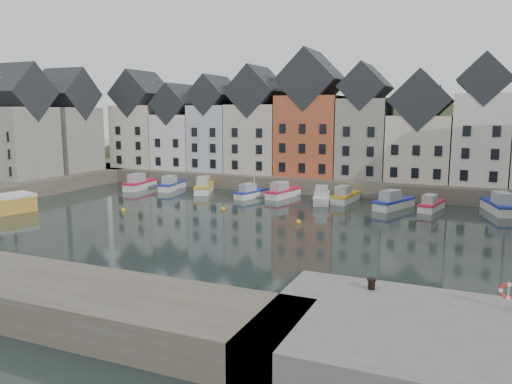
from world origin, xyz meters
The scene contains 19 objects.
ground centered at (0.00, 0.00, 0.00)m, with size 260.00×260.00×0.00m, color black.
far_quay centered at (0.00, 30.00, 1.00)m, with size 90.00×16.00×2.00m, color #514C3E.
near_quay centered at (22.00, -20.00, 1.00)m, with size 18.00×10.00×2.00m, color #60605E.
hillside centered at (0.02, 56.00, -17.96)m, with size 153.60×70.40×64.00m.
far_terrace centered at (3.21, 28.00, 8.88)m, with size 72.37×8.16×17.78m.
left_terrace centered at (-36.00, 13.50, 8.88)m, with size 7.65×17.00×15.69m.
mooring_buoys centered at (-4.00, 5.33, 0.15)m, with size 20.50×5.50×0.50m.
boat_a centered at (-22.44, 17.46, 0.76)m, with size 2.85×6.83×2.55m.
boat_b centered at (-17.82, 18.78, 0.69)m, with size 2.80×6.22×2.30m.
boat_c centered at (-12.25, 18.34, 0.75)m, with size 4.32×6.86×2.52m.
boat_d centered at (-4.62, 17.15, 0.67)m, with size 3.10×5.67×10.35m.
boat_e centered at (-0.84, 18.85, 0.70)m, with size 3.11×6.34×2.34m.
boat_f centered at (4.92, 17.15, 0.71)m, with size 3.37×6.48×2.38m.
boat_g centered at (7.47, 18.63, 0.69)m, with size 2.46×6.22×2.33m.
boat_h centered at (13.56, 16.65, 0.73)m, with size 4.28×6.66×2.45m.
boat_i centered at (17.66, 17.32, 0.62)m, with size 2.77×5.66×2.08m.
boat_j centered at (24.64, 19.02, 0.78)m, with size 3.88×7.16×2.63m.
mooring_bollard centered at (17.15, -16.57, 2.31)m, with size 0.48×0.48×0.56m.
life_ring_post centered at (23.42, -16.78, 2.86)m, with size 0.80×0.17×1.30m.
Camera 1 is at (21.43, -41.46, 11.01)m, focal length 35.00 mm.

